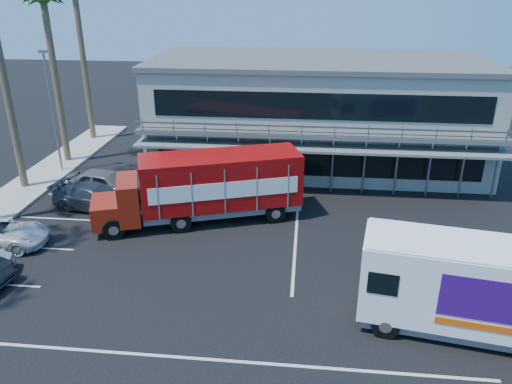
# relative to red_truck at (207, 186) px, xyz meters

# --- Properties ---
(ground) EXTENTS (120.00, 120.00, 0.00)m
(ground) POSITION_rel_red_truck_xyz_m (2.84, -4.75, -2.03)
(ground) COLOR black
(ground) RESTS_ON ground
(building) EXTENTS (22.40, 12.00, 7.30)m
(building) POSITION_rel_red_truck_xyz_m (5.84, 10.18, 1.63)
(building) COLOR gray
(building) RESTS_ON ground
(curb_strip) EXTENTS (3.00, 32.00, 0.16)m
(curb_strip) POSITION_rel_red_truck_xyz_m (-12.16, 1.25, -1.95)
(curb_strip) COLOR #A5A399
(curb_strip) RESTS_ON ground
(palm_e) EXTENTS (2.80, 2.80, 12.25)m
(palm_e) POSITION_rel_red_truck_xyz_m (-11.86, 8.25, 8.55)
(palm_e) COLOR brown
(palm_e) RESTS_ON ground
(light_pole_far) EXTENTS (0.50, 0.25, 8.09)m
(light_pole_far) POSITION_rel_red_truck_xyz_m (-11.36, 6.25, 2.48)
(light_pole_far) COLOR gray
(light_pole_far) RESTS_ON ground
(red_truck) EXTENTS (11.16, 5.92, 3.68)m
(red_truck) POSITION_rel_red_truck_xyz_m (0.00, 0.00, 0.00)
(red_truck) COLOR maroon
(red_truck) RESTS_ON ground
(white_van) EXTENTS (7.77, 3.76, 3.64)m
(white_van) POSITION_rel_red_truck_xyz_m (11.13, -8.22, -0.09)
(white_van) COLOR white
(white_van) RESTS_ON ground
(parked_car_d) EXTENTS (5.24, 2.86, 1.44)m
(parked_car_d) POSITION_rel_red_truck_xyz_m (-6.66, 0.74, -1.31)
(parked_car_d) COLOR #2D333C
(parked_car_d) RESTS_ON ground
(parked_car_e) EXTENTS (5.22, 2.76, 1.69)m
(parked_car_e) POSITION_rel_red_truck_xyz_m (-6.66, 2.45, -1.18)
(parked_car_e) COLOR slate
(parked_car_e) RESTS_ON ground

